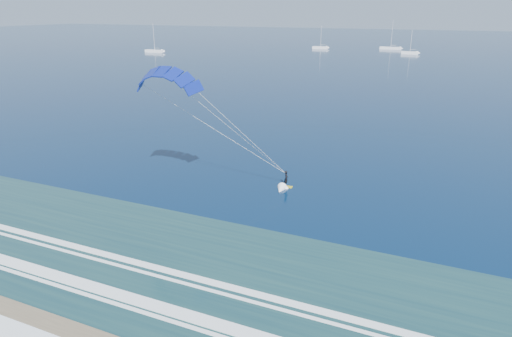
{
  "coord_description": "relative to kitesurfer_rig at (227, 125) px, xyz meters",
  "views": [
    {
      "loc": [
        18.6,
        -15.52,
        19.1
      ],
      "look_at": [
        0.67,
        24.85,
        3.52
      ],
      "focal_mm": 32.0,
      "sensor_mm": 36.0,
      "label": 1
    }
  ],
  "objects": [
    {
      "name": "sailboat_0",
      "position": [
        -106.8,
        134.72,
        -6.88
      ],
      "size": [
        9.45,
        2.4,
        12.75
      ],
      "color": "white",
      "rests_on": "ground"
    },
    {
      "name": "sailboat_2",
      "position": [
        -11.36,
        195.23,
        -6.88
      ],
      "size": [
        10.26,
        2.4,
        13.63
      ],
      "color": "white",
      "rests_on": "ground"
    },
    {
      "name": "sailboat_3",
      "position": [
        0.11,
        172.97,
        -6.9
      ],
      "size": [
        7.15,
        2.4,
        10.13
      ],
      "color": "white",
      "rests_on": "ground"
    },
    {
      "name": "kitesurfer_rig",
      "position": [
        0.0,
        0.0,
        0.0
      ],
      "size": [
        16.05,
        10.04,
        14.8
      ],
      "color": "gold",
      "rests_on": "ground"
    },
    {
      "name": "sailboat_1",
      "position": [
        -43.46,
        184.0,
        -6.9
      ],
      "size": [
        7.76,
        2.4,
        10.78
      ],
      "color": "white",
      "rests_on": "ground"
    }
  ]
}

